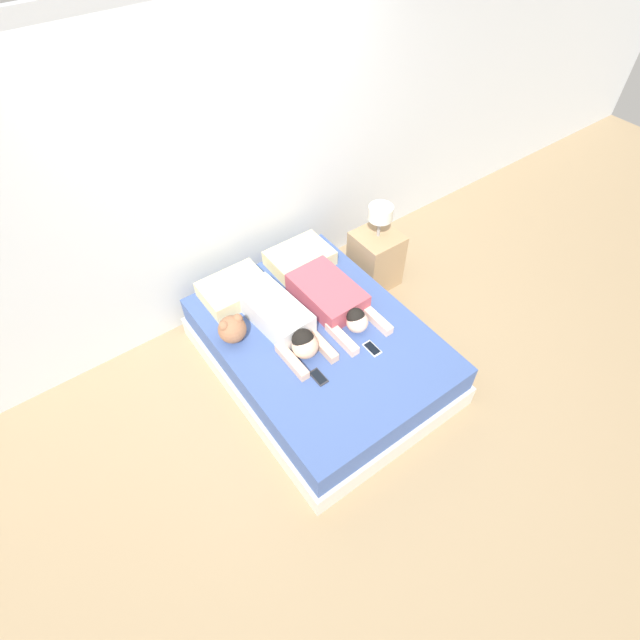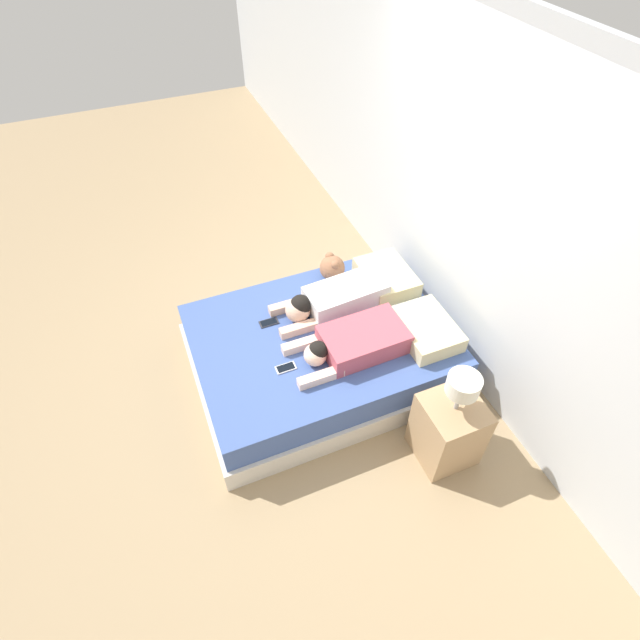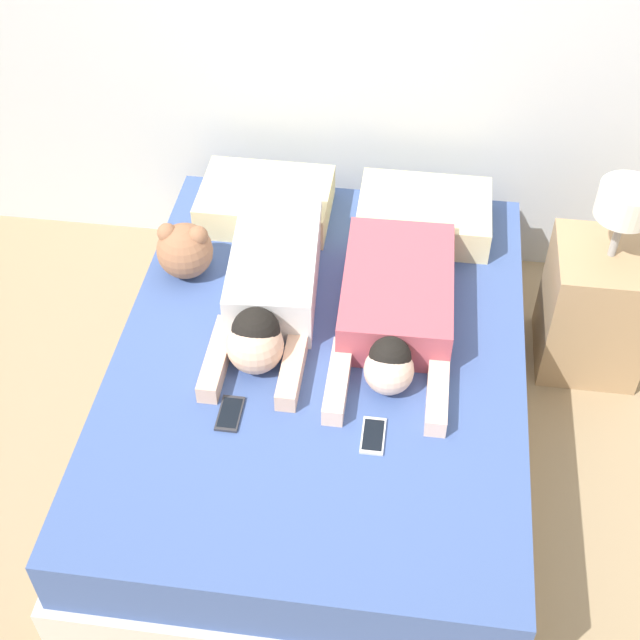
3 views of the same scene
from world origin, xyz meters
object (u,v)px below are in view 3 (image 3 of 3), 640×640
Objects in this scene: cell_phone_left at (230,414)px; plush_toy at (185,250)px; person_left at (270,287)px; person_right at (396,307)px; pillow_head_left at (266,202)px; nightstand at (597,302)px; cell_phone_right at (373,436)px; bed at (320,392)px; pillow_head_right at (424,215)px.

plush_toy is at bearing 114.50° from cell_phone_left.
person_right is at bearing -3.76° from person_left.
person_right is (0.58, -0.58, 0.02)m from pillow_head_left.
nightstand is (1.29, 0.87, -0.14)m from cell_phone_left.
pillow_head_left is 2.34× the size of plush_toy.
cell_phone_right is (-0.03, -0.53, -0.08)m from person_right.
person_left is 0.46m from person_right.
person_right is 6.06× the size of cell_phone_right.
pillow_head_left is at bearing 135.08° from person_right.
person_left is at bearing 176.24° from person_right.
bed is 13.45× the size of cell_phone_left.
bed is 8.81× the size of plush_toy.
nightstand is at bearing 15.17° from person_left.
person_right is at bearing -97.28° from pillow_head_right.
person_left is 0.54m from cell_phone_left.
plush_toy is (-0.56, 0.34, 0.34)m from bed.
pillow_head_left is 0.56× the size of person_left.
bed is at bearing 52.30° from cell_phone_left.
person_left is at bearing -22.87° from plush_toy.
plush_toy is at bearing -121.25° from pillow_head_left.
person_left is (-0.21, 0.20, 0.33)m from bed.
cell_phone_right is 1.22m from nightstand.
person_left reaches higher than plush_toy.
pillow_head_right is at bearing 84.66° from cell_phone_right.
nightstand is at bearing 47.64° from cell_phone_right.
bed is 0.86m from pillow_head_left.
plush_toy is 1.63m from nightstand.
cell_phone_right is at bearing -58.36° from bed.
pillow_head_left is 0.65m from pillow_head_right.
cell_phone_left is 0.17× the size of nightstand.
pillow_head_left is 0.81m from person_right.
nightstand reaches higher than pillow_head_right.
bed is 2.12× the size of person_left.
pillow_head_left is 1.08m from cell_phone_left.
pillow_head_right is 0.58m from person_right.
bed is at bearing 121.64° from cell_phone_right.
bed is 0.74m from plush_toy.
bed is 13.45× the size of cell_phone_right.
bed is 0.86m from pillow_head_right.
plush_toy is (-0.82, 0.18, 0.03)m from person_right.
cell_phone_left is 0.75m from plush_toy.
person_right is 6.06× the size of cell_phone_left.
plush_toy is at bearing -156.06° from pillow_head_right.
plush_toy is at bearing 138.13° from cell_phone_right.
person_right is 0.72m from cell_phone_left.
pillow_head_left reaches higher than cell_phone_left.
cell_phone_left is (-0.51, -0.50, -0.08)m from person_right.
person_right is 1.04× the size of nightstand.
pillow_head_right is at bearing 163.85° from nightstand.
bed is at bearing -146.80° from person_right.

